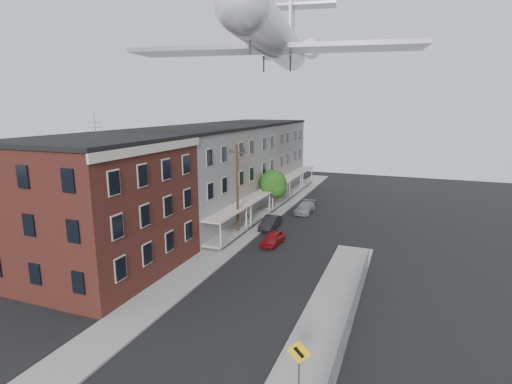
% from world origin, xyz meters
% --- Properties ---
extents(ground, '(120.00, 120.00, 0.00)m').
position_xyz_m(ground, '(0.00, 0.00, 0.00)').
color(ground, black).
rests_on(ground, ground).
extents(sidewalk_left, '(3.00, 62.00, 0.12)m').
position_xyz_m(sidewalk_left, '(-5.50, 24.00, 0.06)').
color(sidewalk_left, gray).
rests_on(sidewalk_left, ground).
extents(sidewalk_right, '(3.00, 26.00, 0.12)m').
position_xyz_m(sidewalk_right, '(5.50, 6.00, 0.06)').
color(sidewalk_right, gray).
rests_on(sidewalk_right, ground).
extents(curb_left, '(0.15, 62.00, 0.14)m').
position_xyz_m(curb_left, '(-4.05, 24.00, 0.07)').
color(curb_left, gray).
rests_on(curb_left, ground).
extents(curb_right, '(0.15, 26.00, 0.14)m').
position_xyz_m(curb_right, '(4.05, 6.00, 0.07)').
color(curb_right, gray).
rests_on(curb_right, ground).
extents(corner_building, '(10.31, 12.30, 12.15)m').
position_xyz_m(corner_building, '(-12.00, 7.00, 5.16)').
color(corner_building, '#331410').
rests_on(corner_building, ground).
extents(row_house_a, '(11.98, 7.00, 10.30)m').
position_xyz_m(row_house_a, '(-11.96, 16.50, 5.13)').
color(row_house_a, slate).
rests_on(row_house_a, ground).
extents(row_house_b, '(11.98, 7.00, 10.30)m').
position_xyz_m(row_house_b, '(-11.96, 23.50, 5.13)').
color(row_house_b, gray).
rests_on(row_house_b, ground).
extents(row_house_c, '(11.98, 7.00, 10.30)m').
position_xyz_m(row_house_c, '(-11.96, 30.50, 5.13)').
color(row_house_c, slate).
rests_on(row_house_c, ground).
extents(row_house_d, '(11.98, 7.00, 10.30)m').
position_xyz_m(row_house_d, '(-11.96, 37.50, 5.13)').
color(row_house_d, gray).
rests_on(row_house_d, ground).
extents(row_house_e, '(11.98, 7.00, 10.30)m').
position_xyz_m(row_house_e, '(-11.96, 44.50, 5.13)').
color(row_house_e, slate).
rests_on(row_house_e, ground).
extents(chainlink_fence, '(0.06, 18.06, 1.90)m').
position_xyz_m(chainlink_fence, '(7.00, 5.00, 1.00)').
color(chainlink_fence, gray).
rests_on(chainlink_fence, ground).
extents(warning_sign, '(1.10, 0.11, 2.80)m').
position_xyz_m(warning_sign, '(5.60, -1.03, 1.88)').
color(warning_sign, '#515156').
rests_on(warning_sign, ground).
extents(utility_pole, '(1.80, 0.26, 9.00)m').
position_xyz_m(utility_pole, '(-5.60, 18.00, 4.67)').
color(utility_pole, black).
rests_on(utility_pole, ground).
extents(street_tree, '(3.22, 3.20, 5.20)m').
position_xyz_m(street_tree, '(-5.27, 27.92, 3.45)').
color(street_tree, black).
rests_on(street_tree, ground).
extents(car_near, '(1.63, 3.63, 1.21)m').
position_xyz_m(car_near, '(-1.80, 17.29, 0.61)').
color(car_near, maroon).
rests_on(car_near, ground).
extents(car_mid, '(1.43, 3.96, 1.30)m').
position_xyz_m(car_mid, '(-3.60, 21.79, 0.65)').
color(car_mid, black).
rests_on(car_mid, ground).
extents(car_far, '(1.82, 4.34, 1.25)m').
position_xyz_m(car_far, '(-1.80, 29.30, 0.63)').
color(car_far, gray).
rests_on(car_far, ground).
extents(airplane, '(26.63, 30.42, 8.74)m').
position_xyz_m(airplane, '(-3.27, 22.25, 18.66)').
color(airplane, silver).
rests_on(airplane, ground).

